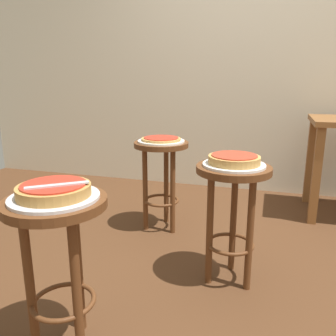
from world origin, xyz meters
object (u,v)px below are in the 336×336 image
object	(u,v)px
stool_foreground	(58,240)
serving_plate_foreground	(55,197)
serving_plate_leftside	(161,141)
pizza_leftside	(161,139)
pizza_foreground	(54,190)
pizza_middle	(234,159)
serving_plate_middle	(234,165)
pizza_server_knife	(57,185)
stool_middle	(232,197)
stool_leftside	(161,165)

from	to	relation	value
stool_foreground	serving_plate_foreground	xyz separation A→B (m)	(0.00, 0.00, 0.17)
serving_plate_leftside	pizza_leftside	size ratio (longest dim) A/B	1.19
serving_plate_leftside	pizza_foreground	bearing A→B (deg)	-90.51
pizza_middle	serving_plate_middle	bearing A→B (deg)	0.00
pizza_foreground	serving_plate_leftside	world-z (taller)	pizza_foreground
serving_plate_middle	serving_plate_leftside	xyz separation A→B (m)	(-0.56, 0.55, 0.00)
pizza_foreground	serving_plate_leftside	xyz separation A→B (m)	(0.01, 1.23, -0.03)
serving_plate_foreground	pizza_server_knife	distance (m)	0.07
stool_middle	pizza_leftside	xyz separation A→B (m)	(-0.56, 0.55, 0.19)
stool_foreground	pizza_server_knife	world-z (taller)	pizza_server_knife
pizza_leftside	pizza_server_knife	world-z (taller)	pizza_server_knife
serving_plate_foreground	serving_plate_leftside	xyz separation A→B (m)	(0.01, 1.23, 0.00)
serving_plate_middle	pizza_leftside	xyz separation A→B (m)	(-0.56, 0.55, 0.02)
pizza_middle	serving_plate_foreground	bearing A→B (deg)	-129.82
pizza_middle	serving_plate_leftside	xyz separation A→B (m)	(-0.56, 0.55, -0.03)
pizza_middle	pizza_leftside	distance (m)	0.78
pizza_leftside	pizza_server_knife	xyz separation A→B (m)	(0.02, -1.25, 0.04)
stool_middle	pizza_leftside	bearing A→B (deg)	135.91
serving_plate_foreground	stool_middle	size ratio (longest dim) A/B	0.51
stool_leftside	pizza_server_knife	xyz separation A→B (m)	(0.02, -1.25, 0.23)
serving_plate_middle	pizza_leftside	world-z (taller)	pizza_leftside
serving_plate_foreground	pizza_leftside	distance (m)	1.23
pizza_middle	pizza_leftside	bearing A→B (deg)	135.91
serving_plate_foreground	serving_plate_leftside	bearing A→B (deg)	89.49
stool_middle	serving_plate_middle	bearing A→B (deg)	63.43
pizza_foreground	serving_plate_middle	world-z (taller)	pizza_foreground
stool_foreground	stool_middle	world-z (taller)	same
pizza_leftside	pizza_foreground	bearing A→B (deg)	-90.51
stool_middle	serving_plate_leftside	bearing A→B (deg)	135.91
pizza_middle	stool_leftside	size ratio (longest dim) A/B	0.40
stool_foreground	stool_leftside	xyz separation A→B (m)	(0.01, 1.23, 0.00)
stool_foreground	pizza_foreground	xyz separation A→B (m)	(0.00, 0.00, 0.20)
serving_plate_middle	serving_plate_leftside	world-z (taller)	same
pizza_middle	stool_leftside	xyz separation A→B (m)	(-0.56, 0.55, -0.20)
serving_plate_leftside	stool_middle	bearing A→B (deg)	-44.09
pizza_server_knife	serving_plate_leftside	bearing A→B (deg)	53.27
pizza_middle	serving_plate_leftside	bearing A→B (deg)	135.91
pizza_foreground	pizza_server_knife	size ratio (longest dim) A/B	1.21
stool_foreground	pizza_middle	xyz separation A→B (m)	(0.57, 0.69, 0.20)
serving_plate_leftside	pizza_leftside	xyz separation A→B (m)	(0.00, -0.00, 0.02)
serving_plate_foreground	stool_middle	bearing A→B (deg)	50.18
stool_leftside	pizza_server_knife	size ratio (longest dim) A/B	2.93
pizza_middle	pizza_server_knife	distance (m)	0.89
stool_leftside	pizza_middle	bearing A→B (deg)	-44.09
stool_middle	stool_leftside	distance (m)	0.78
pizza_foreground	stool_leftside	size ratio (longest dim) A/B	0.41
pizza_leftside	serving_plate_leftside	bearing A→B (deg)	90.00
serving_plate_foreground	pizza_foreground	size ratio (longest dim) A/B	1.23
stool_leftside	serving_plate_leftside	distance (m)	0.17
pizza_leftside	serving_plate_foreground	bearing A→B (deg)	-90.51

